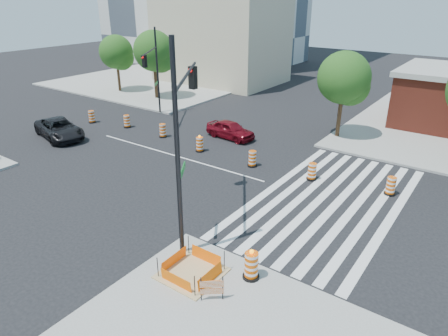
% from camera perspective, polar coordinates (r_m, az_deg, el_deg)
% --- Properties ---
extents(ground, '(120.00, 120.00, 0.00)m').
position_cam_1_polar(ground, '(27.16, -7.08, 1.79)').
color(ground, black).
rests_on(ground, ground).
extents(sidewalk_nw, '(22.00, 22.00, 0.15)m').
position_cam_1_polar(sidewalk_nw, '(51.64, -8.60, 12.36)').
color(sidewalk_nw, gray).
rests_on(sidewalk_nw, ground).
extents(crosswalk_east, '(6.75, 13.50, 0.01)m').
position_cam_1_polar(crosswalk_east, '(21.91, 14.77, -4.49)').
color(crosswalk_east, silver).
rests_on(crosswalk_east, ground).
extents(lane_centerline, '(14.00, 0.12, 0.01)m').
position_cam_1_polar(lane_centerline, '(27.16, -7.08, 1.80)').
color(lane_centerline, silver).
rests_on(lane_centerline, ground).
extents(excavation_pit, '(2.20, 2.20, 0.90)m').
position_cam_1_polar(excavation_pit, '(15.93, -4.63, -14.61)').
color(excavation_pit, tan).
rests_on(excavation_pit, ground).
extents(beige_midrise, '(14.00, 10.00, 10.00)m').
position_cam_1_polar(beige_midrise, '(50.13, -0.41, 17.97)').
color(beige_midrise, '#BBB08E').
rests_on(beige_midrise, ground).
extents(red_coupe, '(4.03, 1.91, 1.33)m').
position_cam_1_polar(red_coupe, '(30.04, 0.91, 5.50)').
color(red_coupe, '#620812').
rests_on(red_coupe, ground).
extents(dark_suv, '(5.55, 3.55, 1.42)m').
position_cam_1_polar(dark_suv, '(32.56, -22.48, 5.21)').
color(dark_suv, black).
rests_on(dark_suv, ground).
extents(signal_pole_se, '(3.69, 5.58, 8.67)m').
position_cam_1_polar(signal_pole_se, '(16.47, -5.84, 6.74)').
color(signal_pole_se, black).
rests_on(signal_pole_se, ground).
extents(signal_pole_nw, '(3.17, 4.69, 7.32)m').
position_cam_1_polar(signal_pole_nw, '(34.65, -10.05, 14.17)').
color(signal_pole_nw, black).
rests_on(signal_pole_nw, ground).
extents(pit_drum, '(0.65, 0.65, 1.28)m').
position_cam_1_polar(pit_drum, '(15.46, 3.91, -13.82)').
color(pit_drum, black).
rests_on(pit_drum, ground).
extents(barricade, '(0.67, 0.57, 1.00)m').
position_cam_1_polar(barricade, '(14.49, -1.74, -16.68)').
color(barricade, '#DE5204').
rests_on(barricade, ground).
extents(tree_north_a, '(3.57, 3.57, 6.07)m').
position_cam_1_polar(tree_north_a, '(45.66, -15.07, 15.45)').
color(tree_north_a, '#382314').
rests_on(tree_north_a, ground).
extents(tree_north_b, '(4.01, 4.00, 6.81)m').
position_cam_1_polar(tree_north_b, '(41.66, -9.90, 15.85)').
color(tree_north_b, '#382314').
rests_on(tree_north_b, ground).
extents(tree_north_c, '(3.77, 3.77, 6.40)m').
position_cam_1_polar(tree_north_c, '(30.47, 16.80, 11.84)').
color(tree_north_c, '#382314').
rests_on(tree_north_c, ground).
extents(median_drum_0, '(0.60, 0.60, 1.02)m').
position_cam_1_polar(median_drum_0, '(35.61, -18.37, 6.92)').
color(median_drum_0, black).
rests_on(median_drum_0, ground).
extents(median_drum_1, '(0.60, 0.60, 1.02)m').
position_cam_1_polar(median_drum_1, '(33.51, -13.70, 6.44)').
color(median_drum_1, black).
rests_on(median_drum_1, ground).
extents(median_drum_2, '(0.60, 0.60, 1.02)m').
position_cam_1_polar(median_drum_2, '(30.68, -8.74, 5.25)').
color(median_drum_2, black).
rests_on(median_drum_2, ground).
extents(median_drum_3, '(0.60, 0.60, 1.18)m').
position_cam_1_polar(median_drum_3, '(27.56, -3.49, 3.35)').
color(median_drum_3, black).
rests_on(median_drum_3, ground).
extents(median_drum_4, '(0.60, 0.60, 1.02)m').
position_cam_1_polar(median_drum_4, '(25.16, 4.07, 1.27)').
color(median_drum_4, black).
rests_on(median_drum_4, ground).
extents(median_drum_5, '(0.60, 0.60, 1.02)m').
position_cam_1_polar(median_drum_5, '(23.86, 12.46, -0.57)').
color(median_drum_5, black).
rests_on(median_drum_5, ground).
extents(median_drum_6, '(0.60, 0.60, 1.02)m').
position_cam_1_polar(median_drum_6, '(23.40, 22.71, -2.45)').
color(median_drum_6, black).
rests_on(median_drum_6, ground).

